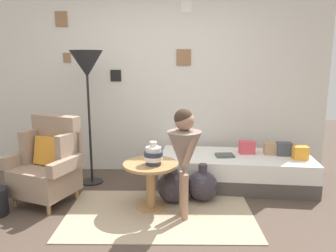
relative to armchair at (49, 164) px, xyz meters
name	(u,v)px	position (x,y,z in m)	size (l,w,h in m)	color
ground_plane	(151,238)	(1.21, -0.81, -0.44)	(12.00, 12.00, 0.00)	#4C3D33
gallery_wall	(158,81)	(1.20, 1.14, 0.86)	(4.80, 0.12, 2.60)	silver
rug	(160,213)	(1.27, -0.34, -0.43)	(1.95, 1.19, 0.01)	tan
armchair	(49,164)	(0.00, 0.00, 0.00)	(0.89, 0.79, 0.97)	tan
daybed	(235,170)	(2.22, 0.49, -0.24)	(1.97, 0.99, 0.40)	#4C4742
pillow_head	(301,153)	(2.98, 0.32, 0.04)	(0.17, 0.12, 0.16)	orange
pillow_mid	(284,149)	(2.83, 0.49, 0.04)	(0.18, 0.12, 0.17)	#474C56
pillow_back	(271,148)	(2.69, 0.54, 0.04)	(0.19, 0.12, 0.15)	tan
pillow_extra	(247,147)	(2.38, 0.57, 0.04)	(0.20, 0.12, 0.16)	#D64C56
side_table	(151,176)	(1.17, -0.19, -0.07)	(0.59, 0.59, 0.51)	tan
vase_striped	(153,155)	(1.20, -0.24, 0.17)	(0.20, 0.20, 0.25)	#2D384C
floor_lamp	(87,69)	(0.34, 0.56, 1.05)	(0.41, 0.41, 1.71)	black
person_child	(184,150)	(1.52, -0.42, 0.29)	(0.34, 0.34, 1.13)	#A37A60
book_on_daybed	(225,155)	(2.07, 0.43, -0.02)	(0.22, 0.16, 0.03)	#4E554E
demijohn_near	(173,187)	(1.42, -0.04, -0.25)	(0.36, 0.36, 0.44)	#332D38
demijohn_far	(202,185)	(1.75, 0.01, -0.26)	(0.35, 0.35, 0.43)	#332D38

